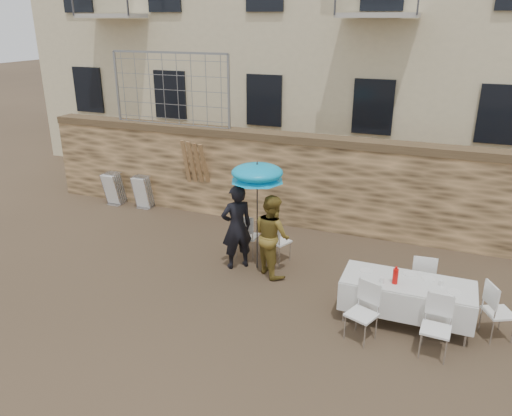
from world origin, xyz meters
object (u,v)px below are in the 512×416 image
(table_chair_front_left, at_px, (362,313))
(couple_chair_left, at_px, (247,235))
(chair_stack_left, at_px, (117,186))
(man_suit, at_px, (237,227))
(umbrella, at_px, (257,176))
(couple_chair_right, at_px, (278,240))
(table_chair_front_right, at_px, (436,328))
(table_chair_back, at_px, (423,277))
(woman_dress, at_px, (272,235))
(banquet_table, at_px, (408,284))
(chair_stack_right, at_px, (145,190))
(table_chair_side, at_px, (499,311))
(soda_bottle, at_px, (395,276))

(table_chair_front_left, bearing_deg, couple_chair_left, 164.66)
(chair_stack_left, bearing_deg, man_suit, -26.78)
(umbrella, bearing_deg, couple_chair_right, 56.31)
(table_chair_front_right, distance_m, table_chair_back, 1.58)
(woman_dress, relative_size, couple_chair_left, 1.71)
(man_suit, xyz_separation_m, banquet_table, (3.40, -0.82, -0.15))
(man_suit, height_order, chair_stack_left, man_suit)
(table_chair_front_left, distance_m, chair_stack_right, 7.56)
(table_chair_front_left, bearing_deg, man_suit, 172.50)
(man_suit, bearing_deg, banquet_table, 123.46)
(woman_dress, relative_size, chair_stack_right, 1.79)
(table_chair_front_left, relative_size, chair_stack_left, 1.04)
(banquet_table, distance_m, table_chair_front_right, 0.94)
(table_chair_back, distance_m, chair_stack_right, 7.65)
(table_chair_back, relative_size, chair_stack_left, 1.04)
(table_chair_front_left, xyz_separation_m, chair_stack_left, (-7.39, 3.89, -0.02))
(table_chair_front_left, bearing_deg, table_chair_side, 44.82)
(chair_stack_left, height_order, chair_stack_right, same)
(banquet_table, bearing_deg, man_suit, 166.41)
(umbrella, xyz_separation_m, table_chair_side, (4.40, -0.82, -1.49))
(table_chair_front_left, bearing_deg, woman_dress, 164.35)
(couple_chair_left, xyz_separation_m, couple_chair_right, (0.70, 0.00, 0.00))
(soda_bottle, relative_size, chair_stack_left, 0.28)
(man_suit, bearing_deg, table_chair_side, 128.50)
(table_chair_side, bearing_deg, table_chair_front_right, 107.18)
(umbrella, xyz_separation_m, table_chair_front_right, (3.50, -1.67, -1.49))
(umbrella, bearing_deg, couple_chair_left, 131.63)
(umbrella, distance_m, chair_stack_right, 4.88)
(man_suit, bearing_deg, woman_dress, 137.06)
(table_chair_front_right, bearing_deg, couple_chair_left, 155.06)
(woman_dress, xyz_separation_m, table_chair_front_left, (2.05, -1.57, -0.34))
(soda_bottle, height_order, chair_stack_left, soda_bottle)
(table_chair_front_right, relative_size, chair_stack_left, 1.04)
(man_suit, relative_size, couple_chair_left, 1.83)
(couple_chair_left, relative_size, table_chair_side, 1.00)
(table_chair_side, bearing_deg, woman_dress, 53.70)
(table_chair_front_right, bearing_deg, table_chair_back, 104.56)
(man_suit, bearing_deg, chair_stack_left, -69.72)
(banquet_table, relative_size, chair_stack_right, 2.28)
(soda_bottle, bearing_deg, umbrella, 159.06)
(table_chair_back, bearing_deg, banquet_table, 71.25)
(couple_chair_right, height_order, table_chair_front_right, same)
(soda_bottle, bearing_deg, table_chair_back, 67.17)
(banquet_table, bearing_deg, umbrella, 162.92)
(banquet_table, bearing_deg, table_chair_side, 4.09)
(table_chair_front_right, height_order, table_chair_back, same)
(man_suit, distance_m, couple_chair_left, 0.68)
(couple_chair_left, distance_m, table_chair_front_left, 3.52)
(woman_dress, bearing_deg, chair_stack_left, 15.74)
(man_suit, relative_size, table_chair_front_left, 1.83)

